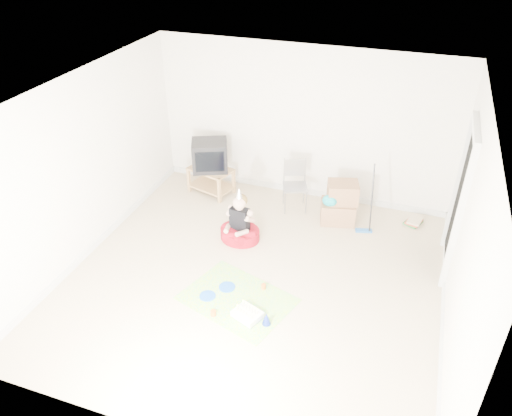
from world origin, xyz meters
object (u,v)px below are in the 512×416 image
(tv_stand, at_px, (211,178))
(crt_tv, at_px, (210,155))
(seated_woman, at_px, (240,228))
(folding_chair, at_px, (295,187))
(cardboard_boxes, at_px, (339,203))
(birthday_cake, at_px, (247,315))

(tv_stand, distance_m, crt_tv, 0.45)
(seated_woman, bearing_deg, folding_chair, 63.42)
(tv_stand, height_order, cardboard_boxes, cardboard_boxes)
(crt_tv, bearing_deg, tv_stand, 93.08)
(cardboard_boxes, height_order, birthday_cake, cardboard_boxes)
(tv_stand, bearing_deg, cardboard_boxes, -4.53)
(tv_stand, distance_m, seated_woman, 1.53)
(tv_stand, bearing_deg, seated_woman, -50.07)
(cardboard_boxes, bearing_deg, seated_woman, -143.34)
(crt_tv, xyz_separation_m, birthday_cake, (1.66, -2.73, -0.67))
(birthday_cake, bearing_deg, cardboard_boxes, 75.83)
(crt_tv, relative_size, seated_woman, 0.66)
(tv_stand, distance_m, folding_chair, 1.55)
(tv_stand, relative_size, crt_tv, 1.42)
(cardboard_boxes, bearing_deg, folding_chair, 170.55)
(birthday_cake, bearing_deg, tv_stand, 121.38)
(folding_chair, distance_m, cardboard_boxes, 0.78)
(folding_chair, distance_m, birthday_cake, 2.70)
(crt_tv, distance_m, birthday_cake, 3.27)
(cardboard_boxes, relative_size, birthday_cake, 1.66)
(folding_chair, distance_m, seated_woman, 1.27)
(seated_woman, xyz_separation_m, birthday_cake, (0.68, -1.56, -0.15))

